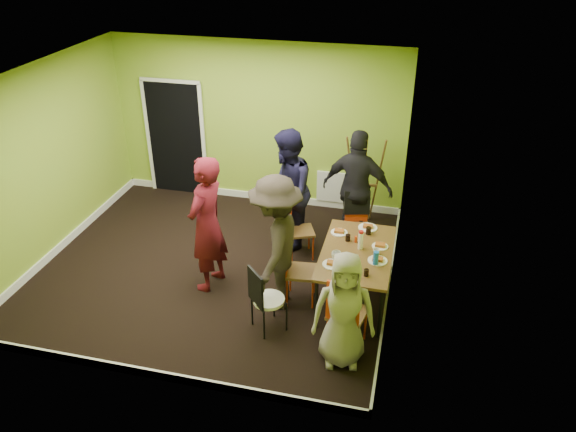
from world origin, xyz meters
name	(u,v)px	position (x,y,z in m)	size (l,w,h in m)	color
ground	(217,267)	(0.00, 0.00, 0.00)	(5.00, 5.00, 0.00)	black
room_walls	(212,206)	(-0.02, 0.04, 0.99)	(5.04, 4.54, 2.82)	#92B02D
dining_table	(357,255)	(2.05, -0.26, 0.70)	(0.90, 1.50, 0.75)	black
chair_left_far	(296,226)	(1.05, 0.58, 0.51)	(0.49, 0.49, 0.91)	red
chair_left_near	(295,265)	(1.28, -0.45, 0.54)	(0.44, 0.44, 0.96)	red
chair_back_end	(357,209)	(1.88, 1.07, 0.66)	(0.48, 0.53, 0.93)	red
chair_front_end	(346,311)	(2.06, -1.26, 0.57)	(0.49, 0.49, 1.01)	red
chair_bentwood	(264,297)	(1.05, -1.14, 0.50)	(0.49, 0.49, 0.90)	black
easel	(364,183)	(1.90, 1.73, 0.77)	(0.63, 0.59, 1.57)	brown
plate_near_left	(339,232)	(1.75, 0.15, 0.76)	(0.23, 0.23, 0.01)	white
plate_near_right	(332,264)	(1.79, -0.64, 0.76)	(0.25, 0.25, 0.01)	white
plate_far_back	(368,228)	(2.11, 0.37, 0.76)	(0.26, 0.26, 0.01)	white
plate_far_front	(350,271)	(2.02, -0.73, 0.76)	(0.23, 0.23, 0.01)	white
plate_wall_back	(380,246)	(2.32, -0.08, 0.76)	(0.21, 0.21, 0.01)	white
plate_wall_front	(378,261)	(2.33, -0.42, 0.76)	(0.25, 0.25, 0.01)	white
thermos	(361,241)	(2.08, -0.18, 0.87)	(0.06, 0.06, 0.23)	white
blue_bottle	(376,258)	(2.31, -0.51, 0.84)	(0.07, 0.07, 0.19)	blue
orange_bottle	(356,239)	(2.00, -0.04, 0.79)	(0.03, 0.03, 0.09)	red
glass_mid	(348,238)	(1.89, -0.03, 0.80)	(0.07, 0.07, 0.09)	black
glass_back	(368,231)	(2.14, 0.21, 0.80)	(0.07, 0.07, 0.11)	black
glass_front	(366,273)	(2.22, -0.77, 0.79)	(0.06, 0.06, 0.09)	black
cup_a	(336,255)	(1.82, -0.49, 0.80)	(0.12, 0.12, 0.10)	white
cup_b	(376,252)	(2.30, -0.28, 0.79)	(0.09, 0.09, 0.08)	white
person_standing	(207,224)	(0.07, -0.40, 0.96)	(0.70, 0.46, 1.91)	#520E16
person_left_far	(287,191)	(0.86, 0.84, 0.94)	(0.91, 0.71, 1.88)	black
person_left_near	(276,244)	(1.06, -0.59, 0.92)	(1.19, 0.68, 1.84)	black
person_back_end	(357,189)	(1.85, 1.21, 0.92)	(1.07, 0.45, 1.83)	black
person_front_end	(344,310)	(2.06, -1.45, 0.72)	(0.70, 0.46, 1.44)	gray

